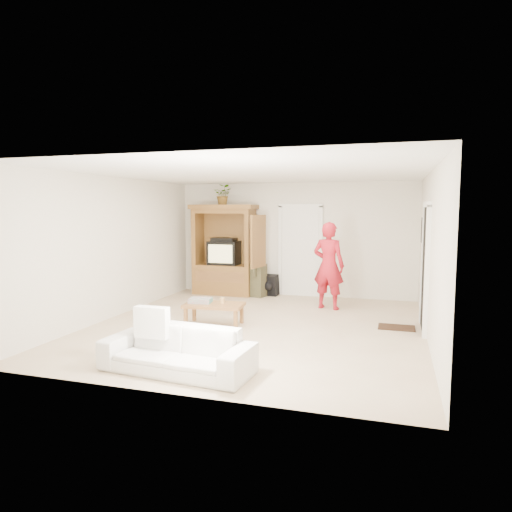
% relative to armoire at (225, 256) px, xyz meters
% --- Properties ---
extents(floor, '(6.00, 6.00, 0.00)m').
position_rel_armoire_xyz_m(floor, '(1.58, -2.66, -0.91)').
color(floor, tan).
rests_on(floor, ground).
extents(ceiling, '(6.00, 6.00, 0.00)m').
position_rel_armoire_xyz_m(ceiling, '(1.58, -2.66, 1.69)').
color(ceiling, white).
rests_on(ceiling, floor).
extents(wall_back, '(5.50, 0.00, 5.50)m').
position_rel_armoire_xyz_m(wall_back, '(1.58, 0.34, 0.39)').
color(wall_back, silver).
rests_on(wall_back, floor).
extents(wall_front, '(5.50, 0.00, 5.50)m').
position_rel_armoire_xyz_m(wall_front, '(1.58, -5.66, 0.39)').
color(wall_front, silver).
rests_on(wall_front, floor).
extents(wall_left, '(0.00, 6.00, 6.00)m').
position_rel_armoire_xyz_m(wall_left, '(-1.17, -2.66, 0.39)').
color(wall_left, silver).
rests_on(wall_left, floor).
extents(wall_right, '(0.00, 6.00, 6.00)m').
position_rel_armoire_xyz_m(wall_right, '(4.33, -2.66, 0.39)').
color(wall_right, silver).
rests_on(wall_right, floor).
extents(armoire, '(1.82, 1.14, 2.10)m').
position_rel_armoire_xyz_m(armoire, '(0.00, 0.00, 0.00)').
color(armoire, brown).
rests_on(armoire, floor).
extents(door_back, '(0.85, 0.05, 2.04)m').
position_rel_armoire_xyz_m(door_back, '(1.73, 0.31, 0.11)').
color(door_back, white).
rests_on(door_back, floor).
extents(doorway_right, '(0.05, 0.90, 2.04)m').
position_rel_armoire_xyz_m(doorway_right, '(4.30, -2.06, 0.11)').
color(doorway_right, black).
rests_on(doorway_right, floor).
extents(framed_picture, '(0.03, 0.60, 0.48)m').
position_rel_armoire_xyz_m(framed_picture, '(4.31, -0.76, 0.69)').
color(framed_picture, black).
rests_on(framed_picture, wall_right).
extents(doormat, '(0.60, 0.40, 0.02)m').
position_rel_armoire_xyz_m(doormat, '(3.88, -2.06, -0.90)').
color(doormat, '#382316').
rests_on(doormat, floor).
extents(plant, '(0.43, 0.38, 0.46)m').
position_rel_armoire_xyz_m(plant, '(-0.02, -0.03, 1.42)').
color(plant, '#4C7238').
rests_on(plant, armoire).
extents(man, '(0.72, 0.55, 1.75)m').
position_rel_armoire_xyz_m(man, '(2.55, -0.90, -0.03)').
color(man, '#A71622').
rests_on(man, floor).
extents(sofa, '(1.95, 0.90, 0.55)m').
position_rel_armoire_xyz_m(sofa, '(1.27, -5.02, -0.63)').
color(sofa, silver).
rests_on(sofa, floor).
extents(coffee_table, '(1.05, 0.63, 0.38)m').
position_rel_armoire_xyz_m(coffee_table, '(0.84, -2.77, -0.58)').
color(coffee_table, olive).
rests_on(coffee_table, floor).
extents(towel, '(0.42, 0.34, 0.08)m').
position_rel_armoire_xyz_m(towel, '(0.59, -2.77, -0.49)').
color(towel, '#D24659').
rests_on(towel, coffee_table).
extents(candle, '(0.08, 0.08, 0.10)m').
position_rel_armoire_xyz_m(candle, '(0.98, -2.72, -0.48)').
color(candle, tan).
rests_on(candle, coffee_table).
extents(backpack_black, '(0.41, 0.28, 0.47)m').
position_rel_armoire_xyz_m(backpack_black, '(1.06, 0.08, -0.67)').
color(backpack_black, black).
rests_on(backpack_black, floor).
extents(backpack_olive, '(0.46, 0.38, 0.75)m').
position_rel_armoire_xyz_m(backpack_olive, '(0.80, -0.11, -0.53)').
color(backpack_olive, '#47442B').
rests_on(backpack_olive, floor).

